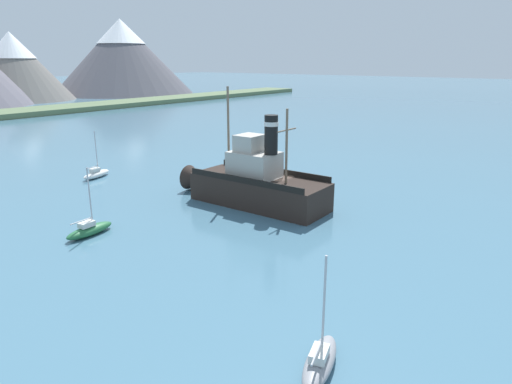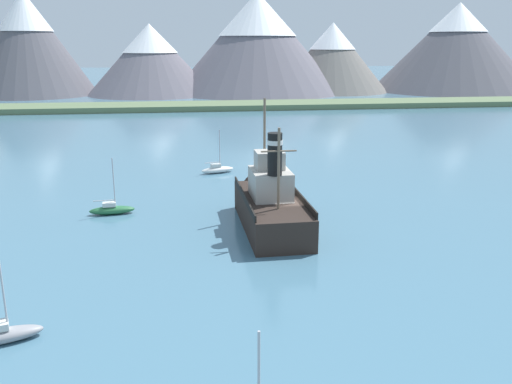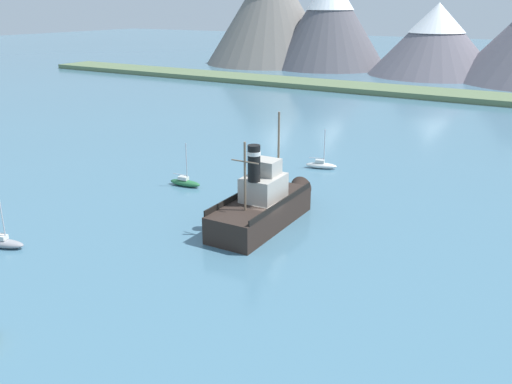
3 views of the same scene
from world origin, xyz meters
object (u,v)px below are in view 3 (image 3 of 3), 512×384
Objects in this scene: sailboat_white at (321,165)px; old_tugboat at (264,205)px; sailboat_green at (185,182)px; sailboat_grey at (3,242)px.

old_tugboat is at bearing -81.07° from sailboat_white.
sailboat_white is at bearing 98.93° from old_tugboat.
old_tugboat is at bearing -20.10° from sailboat_green.
sailboat_white and sailboat_green have the same top height.
old_tugboat is 13.88m from sailboat_green.
old_tugboat is at bearing 44.71° from sailboat_grey.
sailboat_grey is at bearing -98.05° from sailboat_green.
sailboat_grey is (-15.85, -15.69, -1.40)m from old_tugboat.
sailboat_green is at bearing 159.90° from old_tugboat.
old_tugboat is 19.08m from sailboat_white.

